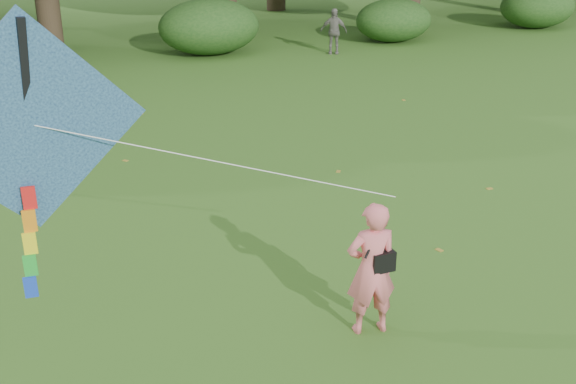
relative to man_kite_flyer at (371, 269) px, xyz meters
name	(u,v)px	position (x,y,z in m)	size (l,w,h in m)	color
ground	(419,354)	(0.31, -0.71, -0.88)	(100.00, 100.00, 0.00)	#265114
man_kite_flyer	(371,269)	(0.00, 0.00, 0.00)	(0.64, 0.42, 1.76)	#E26A6F
bystander_right	(334,31)	(7.27, 15.60, -0.11)	(0.90, 0.38, 1.54)	slate
crossbody_bag	(381,260)	(0.12, -0.03, 0.12)	(0.43, 0.20, 0.70)	black
flying_kite	(30,129)	(-3.67, 0.62, 2.08)	(5.13, 0.95, 3.16)	#2561A2
shrub_band	(101,39)	(-0.41, 16.90, -0.02)	(39.15, 3.22, 1.88)	#264919
fallen_leaves	(288,206)	(0.60, 4.02, -0.87)	(10.73, 12.48, 0.01)	olive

